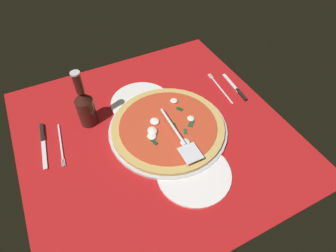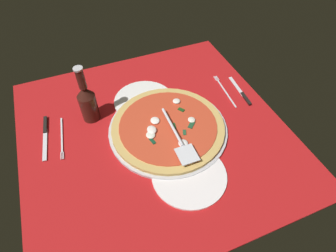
{
  "view_description": "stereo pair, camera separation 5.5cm",
  "coord_description": "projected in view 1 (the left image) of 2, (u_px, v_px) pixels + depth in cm",
  "views": [
    {
      "loc": [
        61.94,
        -25.64,
        78.88
      ],
      "look_at": [
        1.1,
        5.1,
        2.45
      ],
      "focal_mm": 29.99,
      "sensor_mm": 36.0,
      "label": 1
    },
    {
      "loc": [
        64.22,
        -20.63,
        78.88
      ],
      "look_at": [
        1.1,
        5.1,
        2.45
      ],
      "focal_mm": 29.99,
      "sensor_mm": 36.0,
      "label": 2
    }
  ],
  "objects": [
    {
      "name": "place_setting_near",
      "position": [
        52.0,
        144.0,
        0.99
      ],
      "size": [
        22.48,
        14.89,
        1.4
      ],
      "rotation": [
        0.0,
        0.0,
        -0.12
      ],
      "color": "white",
      "rests_on": "ground_plane"
    },
    {
      "name": "dinner_plate_right",
      "position": [
        194.0,
        174.0,
        0.91
      ],
      "size": [
        24.36,
        24.36,
        1.0
      ],
      "primitive_type": "cylinder",
      "color": "white",
      "rests_on": "ground_plane"
    },
    {
      "name": "beer_bottle",
      "position": [
        85.0,
        106.0,
        1.0
      ],
      "size": [
        6.5,
        6.5,
        23.58
      ],
      "color": "#371712",
      "rests_on": "ground_plane"
    },
    {
      "name": "dinner_plate_left",
      "position": [
        141.0,
        102.0,
        1.13
      ],
      "size": [
        24.15,
        24.15,
        1.0
      ],
      "primitive_type": "cylinder",
      "color": "white",
      "rests_on": "ground_plane"
    },
    {
      "name": "pizza_pan",
      "position": [
        168.0,
        129.0,
        1.04
      ],
      "size": [
        43.62,
        43.62,
        1.35
      ],
      "primitive_type": "cylinder",
      "color": "#B9B9C0",
      "rests_on": "ground_plane"
    },
    {
      "name": "pizza_server",
      "position": [
        180.0,
        137.0,
        0.96
      ],
      "size": [
        25.72,
        6.42,
        1.0
      ],
      "rotation": [
        0.0,
        0.0,
        -0.01
      ],
      "color": "silver",
      "rests_on": "pizza"
    },
    {
      "name": "place_setting_far",
      "position": [
        229.0,
        89.0,
        1.19
      ],
      "size": [
        21.57,
        14.79,
        1.4
      ],
      "rotation": [
        0.0,
        0.0,
        3.06
      ],
      "color": "white",
      "rests_on": "ground_plane"
    },
    {
      "name": "checker_pattern",
      "position": [
        154.0,
        133.0,
        1.03
      ],
      "size": [
        94.55,
        94.55,
        0.1
      ],
      "color": "white",
      "rests_on": "ground_plane"
    },
    {
      "name": "pizza",
      "position": [
        168.0,
        126.0,
        1.03
      ],
      "size": [
        41.37,
        41.37,
        2.96
      ],
      "color": "tan",
      "rests_on": "pizza_pan"
    },
    {
      "name": "ground_plane",
      "position": [
        154.0,
        134.0,
        1.04
      ],
      "size": [
        94.55,
        94.55,
        0.8
      ],
      "primitive_type": "cube",
      "color": "#AC1517"
    }
  ]
}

